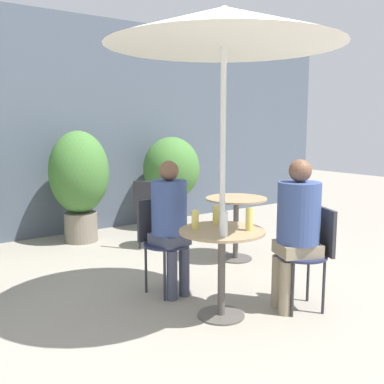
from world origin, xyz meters
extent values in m
plane|color=gray|center=(0.00, 0.00, 0.00)|extent=(20.00, 20.00, 0.00)
cube|color=#4C5666|center=(0.00, 3.52, 1.50)|extent=(10.00, 0.06, 3.00)
cylinder|color=#514C47|center=(0.02, 0.11, 0.01)|extent=(0.38, 0.38, 0.01)
cylinder|color=#514C47|center=(0.02, 0.11, 0.35)|extent=(0.06, 0.06, 0.67)
cylinder|color=#997F5B|center=(0.02, 0.11, 0.70)|extent=(0.67, 0.67, 0.02)
cylinder|color=#514C47|center=(1.14, 1.21, 0.01)|extent=(0.38, 0.38, 0.01)
cylinder|color=#514C47|center=(1.14, 1.21, 0.35)|extent=(0.06, 0.06, 0.67)
cylinder|color=#997F5B|center=(1.14, 1.21, 0.70)|extent=(0.69, 0.69, 0.02)
cylinder|color=#232847|center=(0.65, -0.16, 0.46)|extent=(0.41, 0.41, 0.02)
cylinder|color=#2D2D33|center=(0.72, -0.34, 0.22)|extent=(0.02, 0.02, 0.45)
cylinder|color=#2D2D33|center=(0.83, -0.09, 0.22)|extent=(0.02, 0.02, 0.45)
cylinder|color=#2D2D33|center=(0.47, -0.23, 0.22)|extent=(0.02, 0.02, 0.45)
cylinder|color=#2D2D33|center=(0.58, 0.02, 0.22)|extent=(0.02, 0.02, 0.45)
cube|color=#2D2D33|center=(0.82, -0.24, 0.66)|extent=(0.17, 0.34, 0.38)
cylinder|color=#232847|center=(-0.06, 0.79, 0.46)|extent=(0.41, 0.41, 0.02)
cylinder|color=#2D2D33|center=(0.06, 0.94, 0.22)|extent=(0.02, 0.02, 0.45)
cylinder|color=#2D2D33|center=(-0.21, 0.91, 0.22)|extent=(0.02, 0.02, 0.45)
cylinder|color=#2D2D33|center=(0.09, 0.67, 0.22)|extent=(0.02, 0.02, 0.45)
cylinder|color=#2D2D33|center=(-0.18, 0.64, 0.22)|extent=(0.02, 0.02, 0.45)
cube|color=#2D2D33|center=(-0.08, 0.97, 0.66)|extent=(0.35, 0.07, 0.38)
cylinder|color=#232847|center=(0.65, 2.20, 0.46)|extent=(0.41, 0.41, 0.02)
cylinder|color=#2D2D33|center=(0.46, 2.23, 0.22)|extent=(0.02, 0.02, 0.45)
cylinder|color=#2D2D33|center=(0.62, 2.01, 0.22)|extent=(0.02, 0.02, 0.45)
cylinder|color=#2D2D33|center=(0.68, 2.39, 0.22)|extent=(0.02, 0.02, 0.45)
cylinder|color=#2D2D33|center=(0.84, 2.17, 0.22)|extent=(0.02, 0.02, 0.45)
cube|color=#2D2D33|center=(0.50, 2.09, 0.66)|extent=(0.23, 0.30, 0.38)
cylinder|color=gray|center=(0.52, -0.02, 0.22)|extent=(0.10, 0.10, 0.44)
cylinder|color=gray|center=(0.46, -0.17, 0.22)|extent=(0.10, 0.10, 0.44)
cube|color=gray|center=(0.61, -0.15, 0.52)|extent=(0.42, 0.40, 0.10)
cylinder|color=#384C84|center=(0.61, -0.15, 0.82)|extent=(0.35, 0.35, 0.50)
sphere|color=brown|center=(0.61, -0.15, 1.16)|extent=(0.18, 0.18, 0.18)
cylinder|color=#42475B|center=(-0.11, 0.62, 0.22)|extent=(0.09, 0.09, 0.44)
cylinder|color=#42475B|center=(0.03, 0.64, 0.22)|extent=(0.09, 0.09, 0.44)
cube|color=#42475B|center=(-0.06, 0.75, 0.51)|extent=(0.30, 0.33, 0.09)
cylinder|color=#384C84|center=(-0.06, 0.75, 0.80)|extent=(0.32, 0.32, 0.48)
sphere|color=brown|center=(-0.06, 0.75, 1.12)|extent=(0.17, 0.17, 0.17)
cylinder|color=#DBC65B|center=(0.12, 0.29, 0.78)|extent=(0.07, 0.07, 0.15)
cylinder|color=#DBC65B|center=(-0.13, 0.25, 0.78)|extent=(0.06, 0.06, 0.15)
cylinder|color=silver|center=(-0.10, -0.06, 0.80)|extent=(0.06, 0.06, 0.19)
cylinder|color=#DBC65B|center=(0.18, -0.03, 0.80)|extent=(0.06, 0.06, 0.18)
cylinder|color=slate|center=(0.01, 2.99, 0.19)|extent=(0.42, 0.42, 0.38)
ellipsoid|color=#427533|center=(0.01, 2.99, 0.91)|extent=(0.77, 0.77, 1.06)
cylinder|color=#47423D|center=(1.43, 2.98, 0.21)|extent=(0.38, 0.38, 0.42)
ellipsoid|color=#427533|center=(1.43, 2.98, 0.88)|extent=(0.83, 0.83, 0.92)
cylinder|color=silver|center=(0.02, 0.11, 1.18)|extent=(0.04, 0.04, 2.37)
cone|color=silver|center=(0.02, 0.11, 2.23)|extent=(1.76, 1.76, 0.28)
camera|label=1|loc=(-2.16, -2.52, 1.52)|focal=42.00mm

